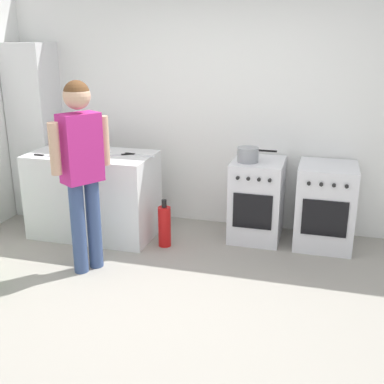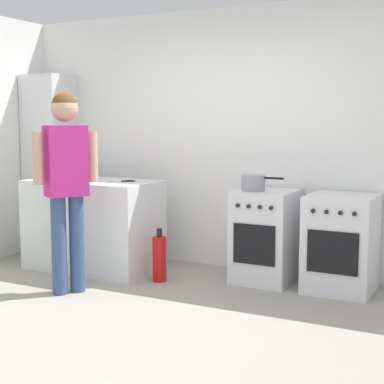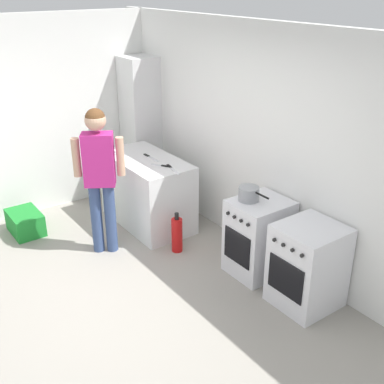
# 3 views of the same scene
# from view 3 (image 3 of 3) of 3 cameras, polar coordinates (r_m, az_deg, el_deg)

# --- Properties ---
(ground_plane) EXTENTS (8.00, 8.00, 0.00)m
(ground_plane) POSITION_cam_3_polar(r_m,az_deg,el_deg) (4.97, -9.13, -13.20)
(ground_plane) COLOR gray
(back_wall) EXTENTS (6.00, 0.10, 2.60)m
(back_wall) POSITION_cam_3_polar(r_m,az_deg,el_deg) (5.37, 8.79, 5.52)
(back_wall) COLOR white
(back_wall) RESTS_ON ground
(side_wall_left) EXTENTS (0.10, 3.10, 2.60)m
(side_wall_left) POSITION_cam_3_polar(r_m,az_deg,el_deg) (6.75, -17.06, 8.60)
(side_wall_left) COLOR white
(side_wall_left) RESTS_ON ground
(counter_unit) EXTENTS (1.30, 0.70, 0.90)m
(counter_unit) POSITION_cam_3_polar(r_m,az_deg,el_deg) (6.26, -5.32, 0.10)
(counter_unit) COLOR silver
(counter_unit) RESTS_ON ground
(oven_left) EXTENTS (0.52, 0.62, 0.85)m
(oven_left) POSITION_cam_3_polar(r_m,az_deg,el_deg) (5.25, 7.89, -5.31)
(oven_left) COLOR silver
(oven_left) RESTS_ON ground
(oven_right) EXTENTS (0.57, 0.62, 0.85)m
(oven_right) POSITION_cam_3_polar(r_m,az_deg,el_deg) (4.85, 13.56, -8.51)
(oven_right) COLOR silver
(oven_right) RESTS_ON ground
(pot) EXTENTS (0.40, 0.22, 0.15)m
(pot) POSITION_cam_3_polar(r_m,az_deg,el_deg) (5.04, 6.75, -0.21)
(pot) COLOR gray
(pot) RESTS_ON oven_left
(knife_bread) EXTENTS (0.35, 0.10, 0.01)m
(knife_bread) POSITION_cam_3_polar(r_m,az_deg,el_deg) (5.72, -2.32, 2.74)
(knife_bread) COLOR silver
(knife_bread) RESTS_ON counter_unit
(knife_utility) EXTENTS (0.23, 0.15, 0.01)m
(knife_utility) POSITION_cam_3_polar(r_m,az_deg,el_deg) (5.84, -3.67, 3.16)
(knife_utility) COLOR silver
(knife_utility) RESTS_ON counter_unit
(knife_chef) EXTENTS (0.31, 0.05, 0.01)m
(knife_chef) POSITION_cam_3_polar(r_m,az_deg,el_deg) (6.31, -9.04, 4.54)
(knife_chef) COLOR silver
(knife_chef) RESTS_ON counter_unit
(knife_carving) EXTENTS (0.33, 0.04, 0.01)m
(knife_carving) POSITION_cam_3_polar(r_m,az_deg,el_deg) (6.12, -4.92, 4.11)
(knife_carving) COLOR silver
(knife_carving) RESTS_ON counter_unit
(person) EXTENTS (0.35, 0.50, 1.73)m
(person) POSITION_cam_3_polar(r_m,az_deg,el_deg) (5.44, -10.93, 2.77)
(person) COLOR #384C7A
(person) RESTS_ON ground
(fire_extinguisher) EXTENTS (0.13, 0.13, 0.50)m
(fire_extinguisher) POSITION_cam_3_polar(r_m,az_deg,el_deg) (5.68, -1.79, -5.07)
(fire_extinguisher) COLOR red
(fire_extinguisher) RESTS_ON ground
(recycling_crate_lower) EXTENTS (0.52, 0.36, 0.28)m
(recycling_crate_lower) POSITION_cam_3_polar(r_m,az_deg,el_deg) (6.47, -19.15, -3.43)
(recycling_crate_lower) COLOR #1E842D
(recycling_crate_lower) RESTS_ON ground
(larder_cabinet) EXTENTS (0.48, 0.44, 2.00)m
(larder_cabinet) POSITION_cam_3_polar(r_m,az_deg,el_deg) (7.07, -6.10, 7.66)
(larder_cabinet) COLOR silver
(larder_cabinet) RESTS_ON ground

